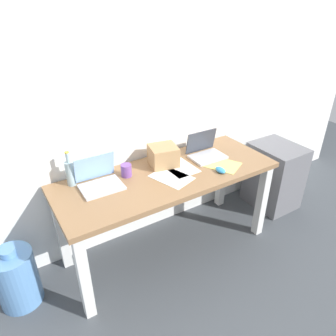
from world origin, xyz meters
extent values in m
plane|color=#42474C|center=(0.00, 0.00, 0.00)|extent=(8.00, 8.00, 0.00)
cube|color=white|center=(0.00, 0.39, 1.30)|extent=(5.20, 0.08, 2.60)
cube|color=olive|center=(0.00, 0.00, 0.72)|extent=(1.72, 0.66, 0.04)
cube|color=silver|center=(-0.80, -0.27, 0.35)|extent=(0.07, 0.07, 0.70)
cube|color=silver|center=(0.80, -0.27, 0.35)|extent=(0.07, 0.07, 0.70)
cube|color=silver|center=(-0.80, 0.27, 0.35)|extent=(0.07, 0.07, 0.70)
cube|color=silver|center=(0.80, 0.27, 0.35)|extent=(0.07, 0.07, 0.70)
cube|color=silver|center=(-0.50, 0.07, 0.75)|extent=(0.29, 0.22, 0.02)
cube|color=#8CB7EA|center=(-0.50, 0.19, 0.86)|extent=(0.29, 0.06, 0.20)
cube|color=silver|center=(0.42, 0.05, 0.75)|extent=(0.29, 0.20, 0.02)
cube|color=#333842|center=(0.42, 0.15, 0.86)|extent=(0.29, 0.05, 0.19)
cylinder|color=#99B7C1|center=(-0.67, 0.23, 0.83)|extent=(0.06, 0.06, 0.18)
cylinder|color=#99B7C1|center=(-0.67, 0.23, 0.96)|extent=(0.03, 0.03, 0.07)
cylinder|color=gold|center=(-0.67, 0.23, 1.00)|extent=(0.03, 0.03, 0.01)
ellipsoid|color=#338CC6|center=(0.36, -0.19, 0.76)|extent=(0.07, 0.10, 0.03)
cube|color=tan|center=(0.05, 0.14, 0.82)|extent=(0.25, 0.24, 0.16)
cylinder|color=#724799|center=(-0.28, 0.14, 0.79)|extent=(0.08, 0.08, 0.09)
cube|color=#F4E06B|center=(0.43, -0.10, 0.74)|extent=(0.32, 0.36, 0.00)
cube|color=white|center=(0.13, 0.04, 0.74)|extent=(0.22, 0.30, 0.00)
cube|color=white|center=(-0.01, -0.06, 0.74)|extent=(0.29, 0.35, 0.00)
cylinder|color=#598CC6|center=(-1.18, 0.10, 0.22)|extent=(0.29, 0.29, 0.43)
cylinder|color=#598CC6|center=(-1.18, 0.10, 0.46)|extent=(0.10, 0.10, 0.05)
cube|color=slate|center=(1.26, 0.00, 0.33)|extent=(0.40, 0.48, 0.66)
camera|label=1|loc=(-1.09, -1.75, 1.95)|focal=33.52mm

